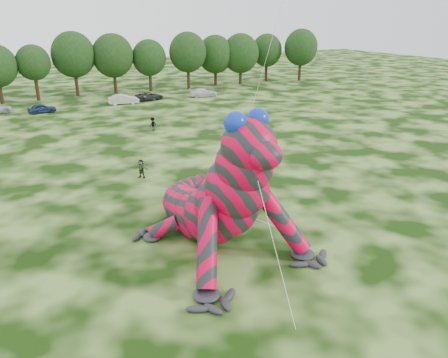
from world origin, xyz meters
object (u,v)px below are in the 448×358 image
tree_9 (35,73)px  spectator_5 (141,169)px  spectator_2 (153,124)px  tree_10 (74,64)px  tree_17 (301,55)px  tree_14 (215,60)px  tree_11 (113,64)px  tree_15 (241,59)px  car_6 (149,96)px  car_7 (203,93)px  tree_12 (150,66)px  tree_16 (267,57)px  tree_13 (188,61)px  car_5 (123,99)px  car_4 (42,108)px  inflatable_gecko (201,170)px

tree_9 → spectator_5: (4.23, -41.94, -3.54)m
spectator_5 → spectator_2: bearing=115.1°
tree_10 → tree_17: 44.59m
tree_14 → tree_11: bearing=-178.5°
tree_10 → tree_14: size_ratio=1.12×
tree_15 → spectator_2: (-27.22, -27.53, -4.03)m
car_6 → car_7: size_ratio=0.96×
tree_9 → tree_12: size_ratio=0.97×
tree_9 → tree_10: size_ratio=0.83×
tree_12 → tree_15: (18.46, 0.03, 0.33)m
tree_16 → car_6: (-28.40, -9.90, -4.06)m
tree_17 → spectator_2: bearing=-147.0°
tree_13 → car_5: 17.89m
tree_15 → car_4: tree_15 is taller
tree_9 → tree_16: tree_16 is taller
tree_9 → car_7: (24.96, -9.16, -3.65)m
tree_11 → spectator_5: size_ratio=6.34×
tree_14 → spectator_5: size_ratio=5.92×
car_5 → tree_10: bearing=33.0°
car_6 → spectator_5: 36.03m
inflatable_gecko → tree_15: bearing=50.2°
tree_11 → tree_13: bearing=-4.6°
tree_12 → spectator_5: bearing=-109.2°
car_6 → spectator_2: spectator_2 is taller
car_4 → car_5: (11.87, 1.00, 0.12)m
tree_13 → spectator_2: (-15.88, -26.88, -4.27)m
tree_15 → spectator_2: tree_15 is taller
tree_15 → car_5: (-26.06, -9.86, -4.06)m
tree_9 → inflatable_gecko: bearing=-85.2°
tree_10 → car_5: (5.02, -10.67, -4.49)m
car_4 → tree_14: bearing=-78.2°
tree_14 → spectator_2: size_ratio=5.95×
tree_12 → car_6: (-2.97, -8.27, -3.86)m
spectator_5 → spectator_2: (5.96, 14.84, -0.00)m
car_4 → tree_11: bearing=-57.5°
tree_10 → tree_16: tree_10 is taller
tree_13 → tree_9: bearing=179.5°
inflatable_gecko → car_4: size_ratio=4.66×
car_4 → tree_12: bearing=-68.9°
car_6 → car_7: bearing=-103.8°
tree_13 → spectator_2: bearing=-120.6°
car_7 → spectator_5: spectator_5 is taller
tree_11 → tree_9: bearing=-176.2°
tree_17 → car_4: tree_17 is taller
inflatable_gecko → tree_10: bearing=79.5°
car_6 → car_7: 9.07m
car_5 → spectator_2: spectator_2 is taller
tree_14 → spectator_2: 36.32m
tree_10 → tree_17: (44.55, -1.92, -0.10)m
tree_9 → tree_17: tree_17 is taller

